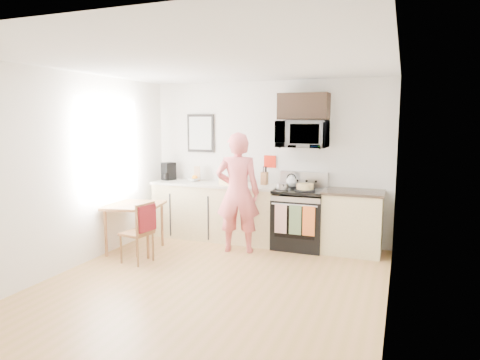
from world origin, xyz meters
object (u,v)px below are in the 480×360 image
at_px(range, 299,220).
at_px(cake, 305,187).
at_px(dining_table, 134,210).
at_px(chair, 143,225).
at_px(microwave, 303,134).
at_px(person, 238,193).

height_order(range, cake, range).
distance_m(dining_table, chair, 0.64).
xyz_separation_m(range, microwave, (-0.00, 0.10, 1.32)).
relative_size(microwave, dining_table, 0.95).
distance_m(range, chair, 2.38).
xyz_separation_m(range, cake, (0.10, -0.12, 0.54)).
distance_m(person, cake, 1.01).
relative_size(dining_table, chair, 0.94).
bearing_deg(range, microwave, 90.06).
height_order(range, microwave, microwave).
bearing_deg(cake, microwave, 114.85).
bearing_deg(dining_table, range, 25.10).
distance_m(microwave, dining_table, 2.80).
relative_size(microwave, person, 0.42).
height_order(chair, cake, cake).
relative_size(range, cake, 3.76).
height_order(person, dining_table, person).
relative_size(person, dining_table, 2.24).
bearing_deg(cake, person, -156.46).
bearing_deg(microwave, cake, -65.15).
bearing_deg(chair, person, 53.33).
height_order(microwave, person, microwave).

